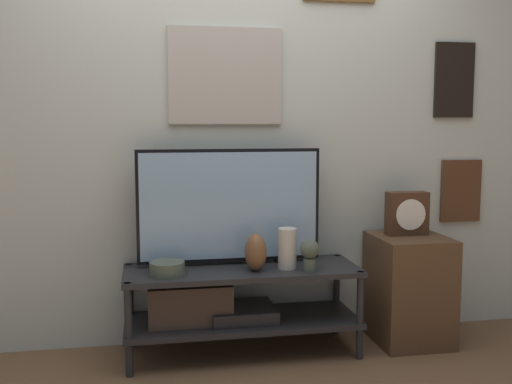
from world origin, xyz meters
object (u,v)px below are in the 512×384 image
at_px(vase_wide_bowl, 167,268).
at_px(mantel_clock, 407,213).
at_px(vase_tall_ceramic, 287,248).
at_px(vase_urn_stoneware, 256,252).
at_px(decorative_bust, 310,252).
at_px(television, 229,206).

bearing_deg(vase_wide_bowl, mantel_clock, 5.50).
bearing_deg(vase_tall_ceramic, vase_urn_stoneware, -174.70).
height_order(vase_tall_ceramic, vase_wide_bowl, vase_tall_ceramic).
xyz_separation_m(decorative_bust, mantel_clock, (0.65, 0.19, 0.17)).
bearing_deg(vase_urn_stoneware, television, 123.26).
bearing_deg(mantel_clock, decorative_bust, -163.56).
height_order(television, vase_urn_stoneware, television).
bearing_deg(vase_urn_stoneware, vase_tall_ceramic, 5.30).
relative_size(vase_urn_stoneware, mantel_clock, 0.81).
xyz_separation_m(vase_wide_bowl, decorative_bust, (0.76, -0.06, 0.07)).
height_order(television, mantel_clock, television).
bearing_deg(vase_tall_ceramic, decorative_bust, -34.45).
xyz_separation_m(vase_tall_ceramic, vase_urn_stoneware, (-0.18, -0.02, -0.01)).
relative_size(television, decorative_bust, 5.97).
height_order(vase_wide_bowl, vase_urn_stoneware, vase_urn_stoneware).
xyz_separation_m(vase_wide_bowl, vase_urn_stoneware, (0.48, 0.00, 0.07)).
height_order(vase_tall_ceramic, decorative_bust, vase_tall_ceramic).
relative_size(television, vase_wide_bowl, 5.56).
distance_m(vase_wide_bowl, decorative_bust, 0.77).
xyz_separation_m(television, vase_tall_ceramic, (0.30, -0.16, -0.22)).
bearing_deg(mantel_clock, television, 177.64).
height_order(vase_tall_ceramic, mantel_clock, mantel_clock).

